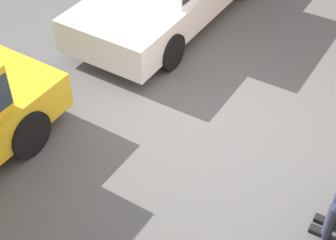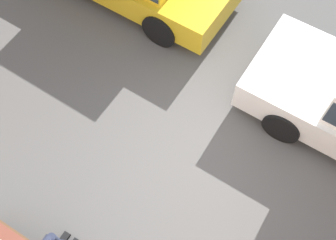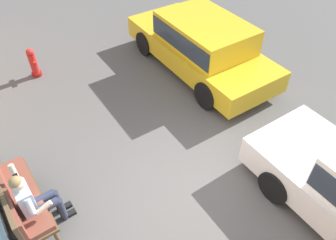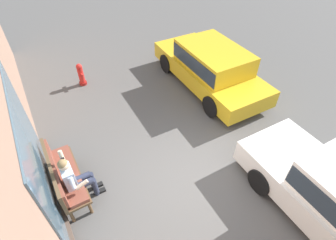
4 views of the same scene
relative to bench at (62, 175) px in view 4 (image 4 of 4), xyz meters
name	(u,v)px [view 4 (image 4 of 4)]	position (x,y,z in m)	size (l,w,h in m)	color
ground_plane	(202,178)	(-1.29, -2.90, -0.61)	(60.00, 60.00, 0.00)	#565451
building_facade	(2,167)	(-1.28, 0.50, 2.08)	(18.00, 0.51, 5.41)	#93705B
bench	(62,175)	(0.00, 0.00, 0.00)	(1.77, 0.55, 1.04)	brown
person_on_phone	(75,178)	(-0.33, -0.23, 0.12)	(0.73, 0.74, 1.38)	#2D3347
parked_car_mid	(211,65)	(1.78, -5.37, 0.20)	(4.61, 2.02, 1.47)	gold
fire_hydrant	(81,75)	(4.07, -1.58, -0.22)	(0.38, 0.26, 0.81)	maroon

